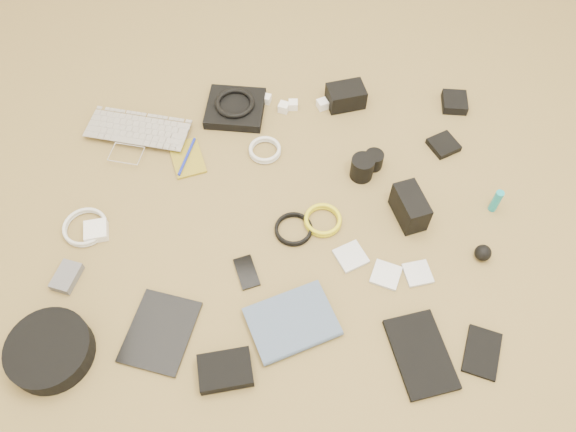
{
  "coord_description": "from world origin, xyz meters",
  "views": [
    {
      "loc": [
        0.01,
        -0.91,
        1.46
      ],
      "look_at": [
        0.06,
        0.0,
        0.02
      ],
      "focal_mm": 35.0,
      "sensor_mm": 36.0,
      "label": 1
    }
  ],
  "objects_px": {
    "tablet": "(160,332)",
    "headphone_case": "(50,351)",
    "phone": "(247,272)",
    "paperback": "(305,350)",
    "laptop": "(133,142)",
    "dslr_camera": "(346,96)"
  },
  "relations": [
    {
      "from": "tablet",
      "to": "headphone_case",
      "type": "distance_m",
      "value": 0.29
    },
    {
      "from": "phone",
      "to": "paperback",
      "type": "bearing_deg",
      "value": -73.86
    },
    {
      "from": "tablet",
      "to": "laptop",
      "type": "bearing_deg",
      "value": 118.95
    },
    {
      "from": "tablet",
      "to": "paperback",
      "type": "relative_size",
      "value": 0.94
    },
    {
      "from": "dslr_camera",
      "to": "tablet",
      "type": "height_order",
      "value": "dslr_camera"
    },
    {
      "from": "laptop",
      "to": "tablet",
      "type": "distance_m",
      "value": 0.68
    },
    {
      "from": "laptop",
      "to": "tablet",
      "type": "xyz_separation_m",
      "value": [
        0.13,
        -0.67,
        -0.01
      ]
    },
    {
      "from": "tablet",
      "to": "phone",
      "type": "xyz_separation_m",
      "value": [
        0.24,
        0.17,
        -0.0
      ]
    },
    {
      "from": "phone",
      "to": "laptop",
      "type": "bearing_deg",
      "value": 110.7
    },
    {
      "from": "paperback",
      "to": "laptop",
      "type": "bearing_deg",
      "value": 15.55
    },
    {
      "from": "laptop",
      "to": "phone",
      "type": "xyz_separation_m",
      "value": [
        0.37,
        -0.5,
        -0.01
      ]
    },
    {
      "from": "laptop",
      "to": "phone",
      "type": "height_order",
      "value": "laptop"
    },
    {
      "from": "laptop",
      "to": "paperback",
      "type": "relative_size",
      "value": 1.5
    },
    {
      "from": "tablet",
      "to": "paperback",
      "type": "xyz_separation_m",
      "value": [
        0.39,
        -0.08,
        0.01
      ]
    },
    {
      "from": "dslr_camera",
      "to": "paperback",
      "type": "height_order",
      "value": "dslr_camera"
    },
    {
      "from": "laptop",
      "to": "phone",
      "type": "relative_size",
      "value": 3.34
    },
    {
      "from": "tablet",
      "to": "phone",
      "type": "distance_m",
      "value": 0.29
    },
    {
      "from": "tablet",
      "to": "headphone_case",
      "type": "height_order",
      "value": "headphone_case"
    },
    {
      "from": "laptop",
      "to": "tablet",
      "type": "bearing_deg",
      "value": -64.4
    },
    {
      "from": "laptop",
      "to": "headphone_case",
      "type": "xyz_separation_m",
      "value": [
        -0.15,
        -0.72,
        0.02
      ]
    },
    {
      "from": "dslr_camera",
      "to": "headphone_case",
      "type": "xyz_separation_m",
      "value": [
        -0.87,
        -0.87,
        -0.01
      ]
    },
    {
      "from": "dslr_camera",
      "to": "headphone_case",
      "type": "distance_m",
      "value": 1.23
    }
  ]
}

